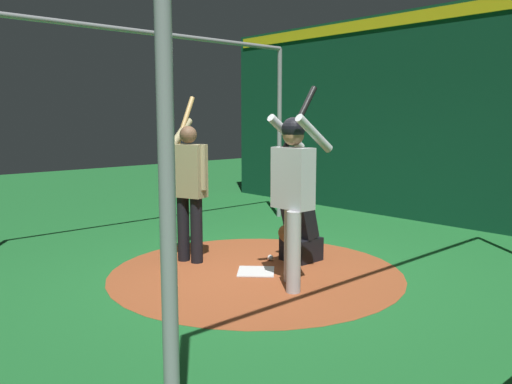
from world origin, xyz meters
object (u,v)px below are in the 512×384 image
batter (293,185)px  catcher (299,231)px  baseball_0 (170,265)px  visitor (189,184)px  home_plate (256,271)px  baseball_1 (270,258)px

batter → catcher: bearing=-140.8°
baseball_0 → catcher: bearing=150.3°
batter → catcher: batter is taller
catcher → visitor: 1.49m
catcher → batter: bearing=39.2°
home_plate → baseball_1: 0.53m
catcher → baseball_1: bearing=-41.0°
home_plate → baseball_0: baseball_0 is taller
batter → catcher: size_ratio=2.21×
batter → baseball_0: batter is taller
batter → visitor: batter is taller
batter → baseball_0: 1.89m
home_plate → batter: 1.26m
batter → visitor: bearing=-81.3°
catcher → visitor: (1.03, -0.90, 0.60)m
catcher → baseball_1: catcher is taller
batter → baseball_0: (0.61, -1.44, -1.06)m
home_plate → catcher: size_ratio=0.43×
home_plate → baseball_0: size_ratio=5.68×
catcher → baseball_0: bearing=-29.7°
batter → home_plate: bearing=-94.6°
home_plate → visitor: bearing=-72.5°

